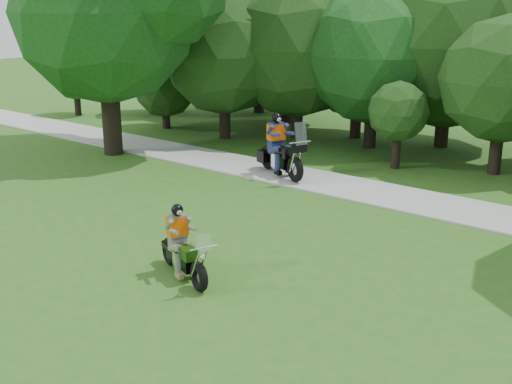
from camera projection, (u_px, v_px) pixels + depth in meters
The scene contains 5 objects.
ground at pixel (198, 294), 12.26m from camera, with size 100.00×100.00×0.00m, color #26621C.
walkway at pixel (394, 197), 18.22m from camera, with size 60.00×2.20×0.06m, color #9F9F99.
tree_line at pixel (504, 56), 21.62m from camera, with size 39.80×12.42×7.45m.
chopper_motorcycle at pixel (181, 250), 12.92m from camera, with size 2.02×1.09×1.49m.
touring_motorcycle at pixel (279, 152), 20.25m from camera, with size 2.43×1.51×1.95m.
Camera 1 is at (7.88, -8.01, 5.39)m, focal length 45.00 mm.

